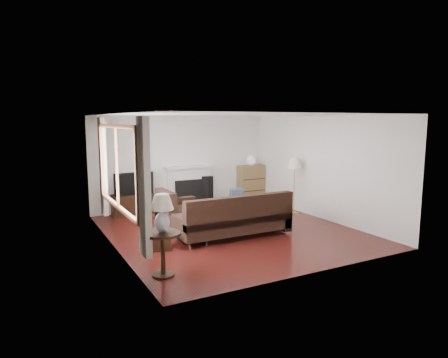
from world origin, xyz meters
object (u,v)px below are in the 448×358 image
floor_lamp (294,186)px  tv_stand (133,204)px  bookshelf (251,183)px  coffee_table (205,211)px  side_table (163,254)px  sectional_sofa (232,216)px

floor_lamp → tv_stand: bearing=153.6°
bookshelf → coffee_table: bookshelf is taller
floor_lamp → side_table: floor_lamp is taller
sectional_sofa → coffee_table: sectional_sofa is taller
coffee_table → floor_lamp: (2.32, -0.44, 0.50)m
bookshelf → sectional_sofa: bookshelf is taller
coffee_table → sectional_sofa: bearing=-98.5°
sectional_sofa → floor_lamp: bearing=23.3°
coffee_table → tv_stand: bearing=128.2°
sectional_sofa → tv_stand: bearing=114.5°
bookshelf → floor_lamp: size_ratio=0.74×
bookshelf → sectional_sofa: (-2.24, -2.90, -0.11)m
tv_stand → coffee_table: bearing=-45.6°
sectional_sofa → coffee_table: (0.06, 1.46, -0.20)m
side_table → bookshelf: bearing=45.4°
coffee_table → side_table: bearing=-131.8°
tv_stand → side_table: side_table is taller
sectional_sofa → coffee_table: bearing=87.6°
bookshelf → sectional_sofa: size_ratio=0.41×
tv_stand → sectional_sofa: (1.30, -2.85, 0.16)m
tv_stand → sectional_sofa: size_ratio=0.40×
bookshelf → coffee_table: 2.63m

